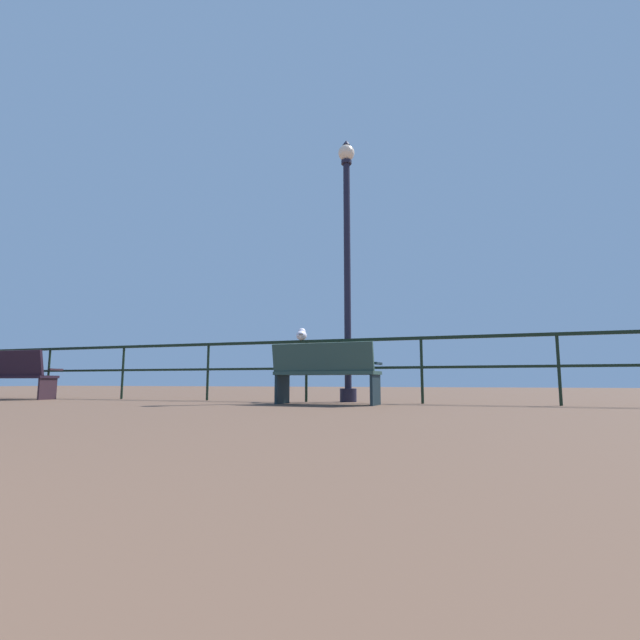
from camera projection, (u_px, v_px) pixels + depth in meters
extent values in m
cube|color=black|center=(361.00, 340.00, 7.54)|extent=(20.91, 0.05, 0.05)
cube|color=black|center=(362.00, 368.00, 7.48)|extent=(20.91, 0.04, 0.04)
cylinder|color=black|center=(49.00, 373.00, 9.63)|extent=(0.04, 0.04, 1.00)
cylinder|color=black|center=(123.00, 373.00, 9.02)|extent=(0.04, 0.04, 1.00)
cylinder|color=black|center=(208.00, 372.00, 8.40)|extent=(0.04, 0.04, 1.00)
cylinder|color=black|center=(306.00, 371.00, 7.79)|extent=(0.04, 0.04, 1.00)
cylinder|color=black|center=(422.00, 371.00, 7.17)|extent=(0.04, 0.04, 1.00)
cylinder|color=black|center=(559.00, 370.00, 6.55)|extent=(0.04, 0.04, 1.00)
cube|color=black|center=(13.00, 377.00, 8.96)|extent=(1.81, 0.50, 0.05)
cube|color=black|center=(5.00, 364.00, 8.81)|extent=(1.80, 0.20, 0.50)
cube|color=#301E25|center=(47.00, 388.00, 8.68)|extent=(0.05, 0.39, 0.42)
cube|color=#301E25|center=(56.00, 370.00, 8.89)|extent=(0.05, 0.30, 0.04)
cube|color=#2A453F|center=(327.00, 373.00, 6.91)|extent=(1.57, 0.56, 0.05)
cube|color=#2A453F|center=(321.00, 358.00, 6.73)|extent=(1.56, 0.20, 0.44)
cube|color=black|center=(375.00, 389.00, 6.60)|extent=(0.06, 0.44, 0.46)
cube|color=black|center=(378.00, 363.00, 6.83)|extent=(0.05, 0.34, 0.04)
cube|color=black|center=(282.00, 389.00, 7.15)|extent=(0.06, 0.44, 0.46)
cube|color=black|center=(288.00, 365.00, 7.37)|extent=(0.05, 0.34, 0.04)
cylinder|color=#1E1C2D|center=(348.00, 395.00, 7.74)|extent=(0.28, 0.28, 0.22)
cylinder|color=#1E1C2D|center=(347.00, 273.00, 8.01)|extent=(0.12, 0.12, 3.94)
cylinder|color=#1E1C2D|center=(346.00, 162.00, 8.27)|extent=(0.18, 0.18, 0.06)
sphere|color=#F7DDBF|center=(346.00, 153.00, 8.29)|extent=(0.29, 0.29, 0.29)
cone|color=#1E1C2D|center=(346.00, 143.00, 8.32)|extent=(0.14, 0.14, 0.10)
ellipsoid|color=white|center=(302.00, 335.00, 7.89)|extent=(0.26, 0.33, 0.16)
ellipsoid|color=gray|center=(302.00, 334.00, 7.90)|extent=(0.21, 0.29, 0.06)
sphere|color=white|center=(302.00, 332.00, 8.04)|extent=(0.13, 0.13, 0.13)
cone|color=gold|center=(302.00, 333.00, 8.12)|extent=(0.07, 0.06, 0.05)
cube|color=gray|center=(301.00, 334.00, 7.73)|extent=(0.10, 0.12, 0.02)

